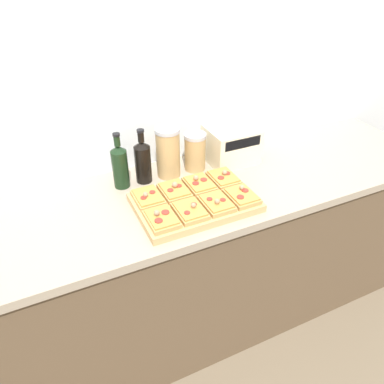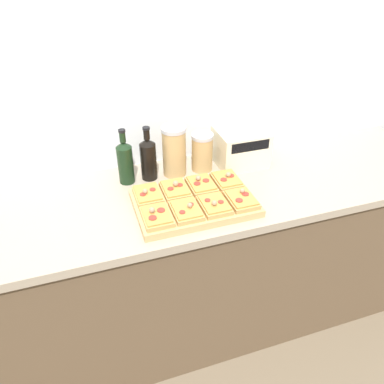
% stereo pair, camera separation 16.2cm
% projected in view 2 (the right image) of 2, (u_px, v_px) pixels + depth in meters
% --- Properties ---
extents(ground_plane, '(12.00, 12.00, 0.00)m').
position_uv_depth(ground_plane, '(213.00, 365.00, 2.00)').
color(ground_plane, brown).
extents(wall_back, '(6.00, 0.06, 2.50)m').
position_uv_depth(wall_back, '(171.00, 96.00, 1.83)').
color(wall_back, silver).
rests_on(wall_back, ground_plane).
extents(kitchen_counter, '(2.63, 0.67, 0.92)m').
position_uv_depth(kitchen_counter, '(194.00, 262.00, 1.99)').
color(kitchen_counter, brown).
rests_on(kitchen_counter, ground_plane).
extents(cutting_board, '(0.51, 0.34, 0.03)m').
position_uv_depth(cutting_board, '(194.00, 203.00, 1.62)').
color(cutting_board, tan).
rests_on(cutting_board, kitchen_counter).
extents(pizza_slice_back_left, '(0.11, 0.15, 0.05)m').
position_uv_depth(pizza_slice_back_left, '(148.00, 194.00, 1.62)').
color(pizza_slice_back_left, tan).
rests_on(pizza_slice_back_left, cutting_board).
extents(pizza_slice_back_midleft, '(0.11, 0.15, 0.05)m').
position_uv_depth(pizza_slice_back_midleft, '(175.00, 189.00, 1.65)').
color(pizza_slice_back_midleft, tan).
rests_on(pizza_slice_back_midleft, cutting_board).
extents(pizza_slice_back_midright, '(0.11, 0.15, 0.05)m').
position_uv_depth(pizza_slice_back_midright, '(201.00, 185.00, 1.69)').
color(pizza_slice_back_midright, tan).
rests_on(pizza_slice_back_midright, cutting_board).
extents(pizza_slice_back_right, '(0.11, 0.15, 0.05)m').
position_uv_depth(pizza_slice_back_right, '(227.00, 180.00, 1.72)').
color(pizza_slice_back_right, tan).
rests_on(pizza_slice_back_right, cutting_board).
extents(pizza_slice_front_left, '(0.11, 0.15, 0.05)m').
position_uv_depth(pizza_slice_front_left, '(157.00, 216.00, 1.49)').
color(pizza_slice_front_left, tan).
rests_on(pizza_slice_front_left, cutting_board).
extents(pizza_slice_front_midleft, '(0.11, 0.15, 0.05)m').
position_uv_depth(pizza_slice_front_midleft, '(186.00, 210.00, 1.53)').
color(pizza_slice_front_midleft, tan).
rests_on(pizza_slice_front_midleft, cutting_board).
extents(pizza_slice_front_midright, '(0.11, 0.15, 0.05)m').
position_uv_depth(pizza_slice_front_midright, '(214.00, 205.00, 1.56)').
color(pizza_slice_front_midright, tan).
rests_on(pizza_slice_front_midright, cutting_board).
extents(pizza_slice_front_right, '(0.11, 0.15, 0.05)m').
position_uv_depth(pizza_slice_front_right, '(241.00, 199.00, 1.59)').
color(pizza_slice_front_right, tan).
rests_on(pizza_slice_front_right, cutting_board).
extents(olive_oil_bottle, '(0.07, 0.07, 0.27)m').
position_uv_depth(olive_oil_bottle, '(125.00, 161.00, 1.73)').
color(olive_oil_bottle, black).
rests_on(olive_oil_bottle, kitchen_counter).
extents(wine_bottle, '(0.08, 0.08, 0.27)m').
position_uv_depth(wine_bottle, '(148.00, 158.00, 1.76)').
color(wine_bottle, black).
rests_on(wine_bottle, kitchen_counter).
extents(grain_jar_tall, '(0.12, 0.12, 0.25)m').
position_uv_depth(grain_jar_tall, '(174.00, 151.00, 1.79)').
color(grain_jar_tall, tan).
rests_on(grain_jar_tall, kitchen_counter).
extents(grain_jar_short, '(0.11, 0.11, 0.19)m').
position_uv_depth(grain_jar_short, '(202.00, 152.00, 1.84)').
color(grain_jar_short, tan).
rests_on(grain_jar_short, kitchen_counter).
extents(toaster_oven, '(0.27, 0.22, 0.18)m').
position_uv_depth(toaster_oven, '(241.00, 147.00, 1.90)').
color(toaster_oven, beige).
rests_on(toaster_oven, kitchen_counter).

